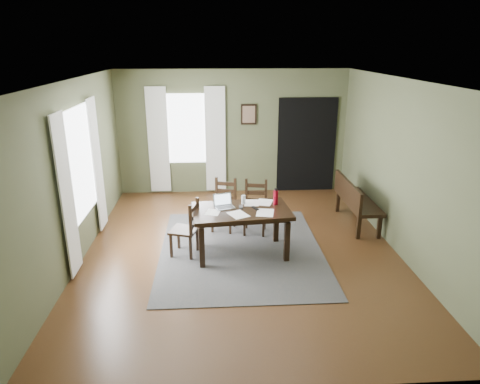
{
  "coord_description": "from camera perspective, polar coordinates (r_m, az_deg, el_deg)",
  "views": [
    {
      "loc": [
        -0.4,
        -6.28,
        3.18
      ],
      "look_at": [
        0.0,
        0.3,
        0.9
      ],
      "focal_mm": 32.0,
      "sensor_mm": 36.0,
      "label": 1
    }
  ],
  "objects": [
    {
      "name": "curtain_back_left",
      "position": [
        9.5,
        -10.84,
        6.72
      ],
      "size": [
        0.44,
        0.03,
        2.3
      ],
      "color": "silver",
      "rests_on": "ground"
    },
    {
      "name": "paper_d",
      "position": [
        6.92,
        3.27,
        -1.38
      ],
      "size": [
        0.32,
        0.37,
        0.0
      ],
      "primitive_type": "cube",
      "rotation": [
        0.0,
        0.0,
        -0.32
      ],
      "color": "white",
      "rests_on": "dining_table"
    },
    {
      "name": "paper_a",
      "position": [
        6.52,
        -3.64,
        -2.72
      ],
      "size": [
        0.27,
        0.31,
        0.0
      ],
      "primitive_type": "cube",
      "rotation": [
        0.0,
        0.0,
        -0.24
      ],
      "color": "white",
      "rests_on": "dining_table"
    },
    {
      "name": "paper_b",
      "position": [
        6.5,
        3.37,
        -2.77
      ],
      "size": [
        0.31,
        0.37,
        0.0
      ],
      "primitive_type": "cube",
      "rotation": [
        0.0,
        0.0,
        -0.18
      ],
      "color": "white",
      "rests_on": "dining_table"
    },
    {
      "name": "room_shell",
      "position": [
        6.44,
        0.16,
        6.74
      ],
      "size": [
        5.02,
        6.02,
        2.71
      ],
      "color": "#505738",
      "rests_on": "ground"
    },
    {
      "name": "doorway_back",
      "position": [
        9.71,
        8.86,
        6.18
      ],
      "size": [
        1.3,
        0.03,
        2.1
      ],
      "color": "black",
      "rests_on": "ground"
    },
    {
      "name": "computer_mouse",
      "position": [
        6.67,
        0.12,
        -2.01
      ],
      "size": [
        0.07,
        0.11,
        0.03
      ],
      "primitive_type": "cube",
      "rotation": [
        0.0,
        0.0,
        -0.07
      ],
      "color": "#3F3F42",
      "rests_on": "dining_table"
    },
    {
      "name": "window_back",
      "position": [
        9.43,
        -7.14,
        8.36
      ],
      "size": [
        1.0,
        0.01,
        1.5
      ],
      "color": "white",
      "rests_on": "ground"
    },
    {
      "name": "tv_remote",
      "position": [
        6.65,
        2.04,
        -2.17
      ],
      "size": [
        0.11,
        0.17,
        0.02
      ],
      "primitive_type": "cube",
      "rotation": [
        0.0,
        0.0,
        0.45
      ],
      "color": "black",
      "rests_on": "dining_table"
    },
    {
      "name": "ground",
      "position": [
        7.05,
        0.15,
        -7.77
      ],
      "size": [
        5.0,
        6.0,
        0.01
      ],
      "color": "#492C16"
    },
    {
      "name": "framed_picture",
      "position": [
        9.38,
        1.17,
        10.32
      ],
      "size": [
        0.34,
        0.03,
        0.44
      ],
      "color": "black",
      "rests_on": "ground"
    },
    {
      "name": "dining_table",
      "position": [
        6.66,
        0.18,
        -3.07
      ],
      "size": [
        1.58,
        1.04,
        0.75
      ],
      "rotation": [
        0.0,
        0.0,
        0.1
      ],
      "color": "black",
      "rests_on": "rug"
    },
    {
      "name": "paper_e",
      "position": [
        6.42,
        -0.24,
        -3.02
      ],
      "size": [
        0.36,
        0.4,
        0.0
      ],
      "primitive_type": "cube",
      "rotation": [
        0.0,
        0.0,
        0.46
      ],
      "color": "white",
      "rests_on": "dining_table"
    },
    {
      "name": "window_left",
      "position": [
        7.02,
        -20.56,
        3.58
      ],
      "size": [
        0.01,
        1.3,
        1.7
      ],
      "color": "white",
      "rests_on": "ground"
    },
    {
      "name": "chair_back_right",
      "position": [
        7.53,
        2.05,
        -2.11
      ],
      "size": [
        0.47,
        0.48,
        0.93
      ],
      "rotation": [
        0.0,
        0.0,
        -0.18
      ],
      "color": "black",
      "rests_on": "rug"
    },
    {
      "name": "curtain_back_right",
      "position": [
        9.43,
        -3.3,
        6.93
      ],
      "size": [
        0.44,
        0.03,
        2.3
      ],
      "color": "silver",
      "rests_on": "ground"
    },
    {
      "name": "water_bottle",
      "position": [
        6.82,
        4.78,
        -0.67
      ],
      "size": [
        0.08,
        0.08,
        0.27
      ],
      "rotation": [
        0.0,
        0.0,
        0.06
      ],
      "color": "#AB0D22",
      "rests_on": "dining_table"
    },
    {
      "name": "curtain_left_near",
      "position": [
        6.33,
        -22.09,
        -0.58
      ],
      "size": [
        0.03,
        0.48,
        2.3
      ],
      "color": "silver",
      "rests_on": "ground"
    },
    {
      "name": "rug",
      "position": [
        7.04,
        0.15,
        -7.69
      ],
      "size": [
        2.6,
        3.2,
        0.01
      ],
      "color": "#3D3D3D",
      "rests_on": "ground"
    },
    {
      "name": "drinking_glass",
      "position": [
        6.83,
        0.46,
        -1.01
      ],
      "size": [
        0.08,
        0.08,
        0.14
      ],
      "primitive_type": "cylinder",
      "rotation": [
        0.0,
        0.0,
        -0.2
      ],
      "color": "silver",
      "rests_on": "dining_table"
    },
    {
      "name": "paper_c",
      "position": [
        6.89,
        1.53,
        -1.46
      ],
      "size": [
        0.25,
        0.32,
        0.0
      ],
      "primitive_type": "cube",
      "rotation": [
        0.0,
        0.0,
        -0.06
      ],
      "color": "white",
      "rests_on": "dining_table"
    },
    {
      "name": "curtain_left_far",
      "position": [
        7.83,
        -18.49,
        3.44
      ],
      "size": [
        0.03,
        0.48,
        2.3
      ],
      "color": "silver",
      "rests_on": "ground"
    },
    {
      "name": "laptop",
      "position": [
        6.71,
        -2.19,
        -1.58
      ],
      "size": [
        0.36,
        0.32,
        0.21
      ],
      "rotation": [
        0.0,
        0.0,
        0.3
      ],
      "color": "#B7B7BC",
      "rests_on": "dining_table"
    },
    {
      "name": "chair_end",
      "position": [
        6.76,
        -7.1,
        -4.9
      ],
      "size": [
        0.5,
        0.49,
        0.91
      ],
      "rotation": [
        0.0,
        0.0,
        -1.86
      ],
      "color": "black",
      "rests_on": "rug"
    },
    {
      "name": "bench",
      "position": [
        8.11,
        15.01,
        -0.84
      ],
      "size": [
        0.48,
        1.5,
        0.84
      ],
      "rotation": [
        0.0,
        0.0,
        1.57
      ],
      "color": "black",
      "rests_on": "ground"
    },
    {
      "name": "chair_back_left",
      "position": [
        7.65,
        -2.13,
        -1.79
      ],
      "size": [
        0.5,
        0.5,
        0.92
      ],
      "rotation": [
        0.0,
        0.0,
        -0.28
      ],
      "color": "black",
      "rests_on": "rug"
    }
  ]
}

